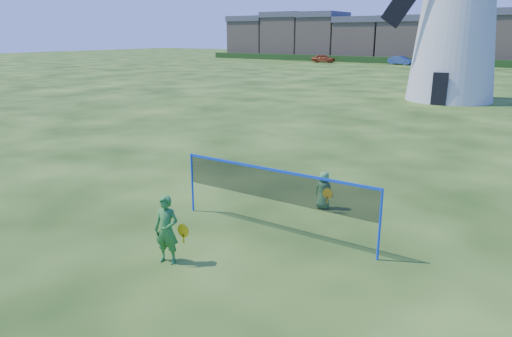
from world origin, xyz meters
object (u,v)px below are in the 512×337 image
at_px(badminton_net, 275,186).
at_px(windmill, 458,10).
at_px(car_left, 323,58).
at_px(player_boy, 324,190).
at_px(player_girl, 167,230).
at_px(car_right, 401,60).

bearing_deg(badminton_net, windmill, 94.00).
bearing_deg(car_left, player_boy, -163.49).
bearing_deg(car_left, windmill, -152.46).
relative_size(player_girl, player_boy, 1.40).
relative_size(badminton_net, player_girl, 3.56).
xyz_separation_m(badminton_net, player_girl, (-1.02, -2.46, -0.43)).
height_order(car_left, car_right, car_left).
distance_m(player_girl, car_left, 70.44).
height_order(badminton_net, car_right, badminton_net).
distance_m(windmill, player_boy, 24.74).
xyz_separation_m(player_girl, player_boy, (1.27, 4.54, -0.20)).
height_order(badminton_net, player_boy, badminton_net).
height_order(windmill, car_right, windmill).
xyz_separation_m(windmill, player_girl, (0.81, -28.56, -5.33)).
xyz_separation_m(windmill, badminton_net, (1.83, -26.10, -4.90)).
bearing_deg(car_right, car_left, 112.59).
distance_m(badminton_net, car_right, 65.68).
distance_m(windmill, player_girl, 29.06).
bearing_deg(windmill, player_girl, -88.37).
xyz_separation_m(badminton_net, player_boy, (0.25, 2.08, -0.63)).
relative_size(player_boy, car_left, 0.27).
relative_size(player_girl, car_left, 0.38).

